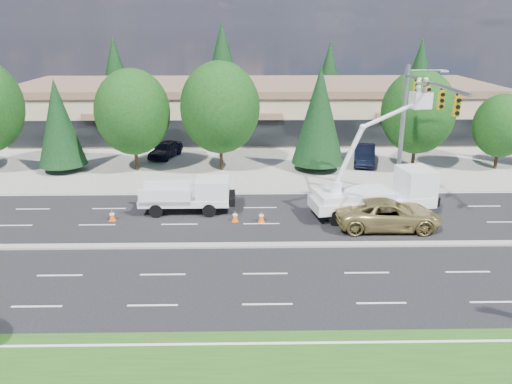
{
  "coord_description": "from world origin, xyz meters",
  "views": [
    {
      "loc": [
        -0.84,
        -24.99,
        11.64
      ],
      "look_at": [
        -0.35,
        2.19,
        2.4
      ],
      "focal_mm": 35.0,
      "sensor_mm": 36.0,
      "label": 1
    }
  ],
  "objects_px": {
    "signal_mast": "(415,114)",
    "bucket_truck": "(385,187)",
    "utility_pickup": "(191,198)",
    "minivan": "(388,214)"
  },
  "relations": [
    {
      "from": "utility_pickup",
      "to": "bucket_truck",
      "type": "bearing_deg",
      "value": -4.24
    },
    {
      "from": "utility_pickup",
      "to": "bucket_truck",
      "type": "xyz_separation_m",
      "value": [
        12.26,
        -0.81,
        0.98
      ]
    },
    {
      "from": "signal_mast",
      "to": "bucket_truck",
      "type": "height_order",
      "value": "signal_mast"
    },
    {
      "from": "bucket_truck",
      "to": "minivan",
      "type": "relative_size",
      "value": 1.38
    },
    {
      "from": "utility_pickup",
      "to": "minivan",
      "type": "relative_size",
      "value": 0.92
    },
    {
      "from": "signal_mast",
      "to": "bucket_truck",
      "type": "xyz_separation_m",
      "value": [
        -2.23,
        -2.45,
        -4.17
      ]
    },
    {
      "from": "signal_mast",
      "to": "minivan",
      "type": "height_order",
      "value": "signal_mast"
    },
    {
      "from": "signal_mast",
      "to": "minivan",
      "type": "xyz_separation_m",
      "value": [
        -2.52,
        -4.57,
        -5.19
      ]
    },
    {
      "from": "minivan",
      "to": "signal_mast",
      "type": "bearing_deg",
      "value": -28.03
    },
    {
      "from": "signal_mast",
      "to": "bucket_truck",
      "type": "relative_size",
      "value": 1.19
    }
  ]
}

